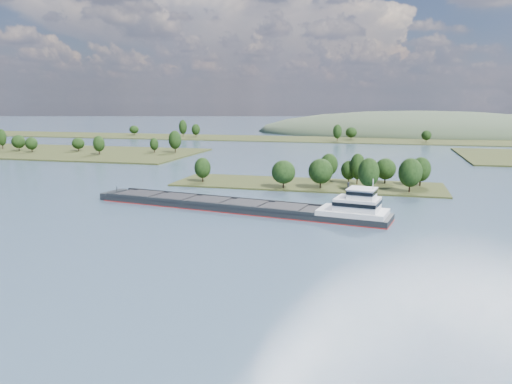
# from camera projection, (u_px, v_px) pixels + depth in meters

# --- Properties ---
(ground) EXTENTS (1800.00, 1800.00, 0.00)m
(ground) POSITION_uv_depth(u_px,v_px,m) (272.00, 222.00, 130.86)
(ground) COLOR #385161
(ground) RESTS_ON ground
(tree_island) EXTENTS (100.00, 31.63, 13.08)m
(tree_island) POSITION_uv_depth(u_px,v_px,m) (329.00, 177.00, 183.72)
(tree_island) COLOR #2C3216
(tree_island) RESTS_ON ground
(back_shoreline) EXTENTS (900.00, 60.00, 15.73)m
(back_shoreline) POSITION_uv_depth(u_px,v_px,m) (358.00, 140.00, 395.45)
(back_shoreline) COLOR #2C3216
(back_shoreline) RESTS_ON ground
(hill_west) EXTENTS (320.00, 160.00, 44.00)m
(hill_west) POSITION_uv_depth(u_px,v_px,m) (420.00, 134.00, 477.88)
(hill_west) COLOR #374630
(hill_west) RESTS_ON ground
(cargo_barge) EXTENTS (91.47, 25.85, 12.30)m
(cargo_barge) POSITION_uv_depth(u_px,v_px,m) (254.00, 206.00, 143.66)
(cargo_barge) COLOR black
(cargo_barge) RESTS_ON ground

